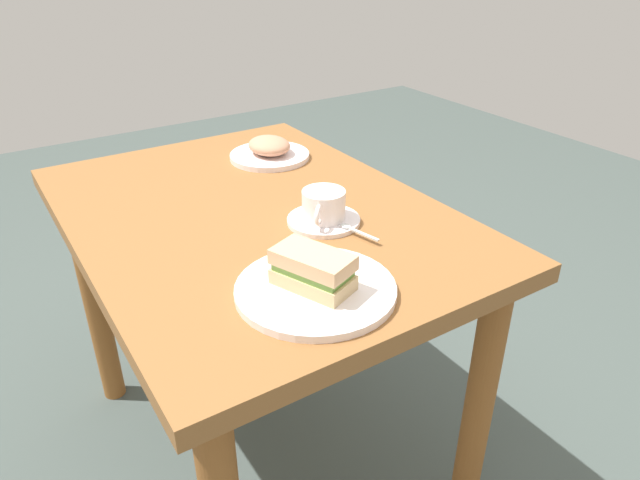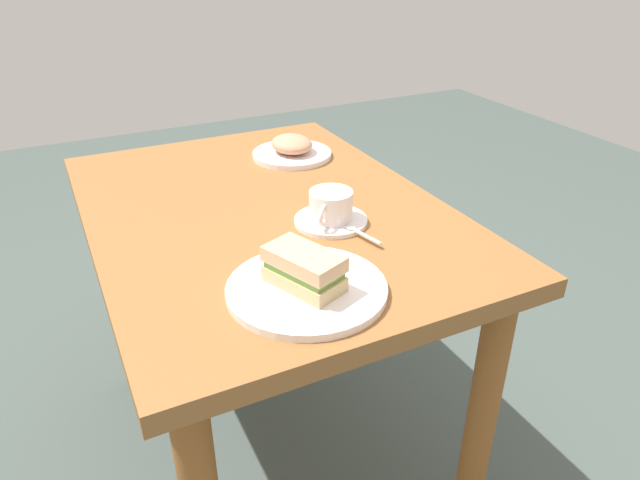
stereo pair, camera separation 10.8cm
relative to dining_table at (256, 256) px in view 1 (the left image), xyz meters
The scene contains 9 objects.
ground_plane 0.61m from the dining_table, ahead, with size 6.00×6.00×0.00m, color #45514D.
dining_table is the anchor object (origin of this frame).
sandwich_plate 0.38m from the dining_table, ahead, with size 0.27×0.27×0.01m, color white.
sandwich_front 0.39m from the dining_table, 10.53° to the right, with size 0.15×0.12×0.06m.
coffee_saucer 0.21m from the dining_table, 35.13° to the left, with size 0.15×0.15×0.01m, color white.
coffee_cup 0.23m from the dining_table, 34.60° to the left, with size 0.10×0.10×0.06m.
spoon 0.27m from the dining_table, 28.11° to the left, with size 0.10×0.04×0.01m.
side_plate 0.34m from the dining_table, 145.13° to the left, with size 0.21×0.21×0.01m, color white.
side_food_pile 0.35m from the dining_table, 145.13° to the left, with size 0.13×0.11×0.04m, color tan.
Camera 1 is at (1.04, -0.50, 1.28)m, focal length 32.45 mm.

